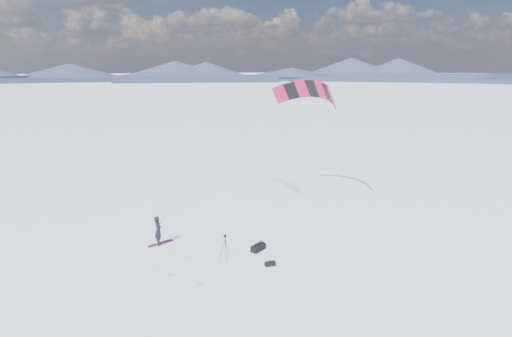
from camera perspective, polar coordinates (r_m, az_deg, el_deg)
ground at (r=21.88m, az=-5.53°, el=-14.20°), size 1800.00×1800.00×0.00m
horizon_hills at (r=20.48m, az=-5.76°, el=-6.23°), size 704.84×706.81×8.25m
snow_tracks at (r=21.10m, az=-6.07°, el=-15.38°), size 17.62×14.39×0.01m
snowkiter at (r=24.55m, az=-14.66°, el=-11.22°), size 0.57×0.76×1.90m
snowboard at (r=24.60m, az=-14.51°, el=-11.09°), size 1.63×0.48×0.04m
tripod at (r=21.78m, az=-4.76°, el=-11.45°), size 0.65×0.65×1.50m
gear_bag_a at (r=22.99m, az=0.34°, el=-12.04°), size 1.07×0.75×0.43m
gear_bag_b at (r=21.44m, az=2.19°, el=-14.42°), size 0.66×0.46×0.27m
power_kite at (r=29.40m, az=8.03°, el=11.50°), size 13.92×6.36×8.48m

